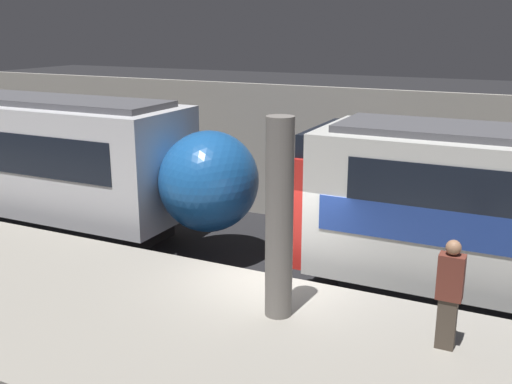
# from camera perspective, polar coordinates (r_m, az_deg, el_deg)

# --- Properties ---
(ground_plane) EXTENTS (120.00, 120.00, 0.00)m
(ground_plane) POSITION_cam_1_polar(r_m,az_deg,el_deg) (12.41, 1.73, -11.95)
(ground_plane) COLOR black
(platform) EXTENTS (40.00, 5.04, 0.97)m
(platform) POSITION_cam_1_polar(r_m,az_deg,el_deg) (10.22, -4.29, -15.40)
(platform) COLOR gray
(platform) RESTS_ON ground
(station_rear_barrier) EXTENTS (50.00, 0.15, 4.05)m
(station_rear_barrier) POSITION_cam_1_polar(r_m,az_deg,el_deg) (17.33, 10.35, 2.98)
(station_rear_barrier) COLOR #9E998E
(station_rear_barrier) RESTS_ON ground
(support_pillar_near) EXTENTS (0.46, 0.46, 3.40)m
(support_pillar_near) POSITION_cam_1_polar(r_m,az_deg,el_deg) (9.81, 2.23, -2.63)
(support_pillar_near) COLOR slate
(support_pillar_near) RESTS_ON platform
(person_waiting) EXTENTS (0.38, 0.24, 1.75)m
(person_waiting) POSITION_cam_1_polar(r_m,az_deg,el_deg) (9.52, 17.94, -9.02)
(person_waiting) COLOR #473D33
(person_waiting) RESTS_ON platform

